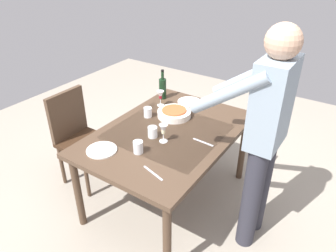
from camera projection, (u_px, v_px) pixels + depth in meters
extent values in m
plane|color=#9E9384|center=(168.00, 198.00, 2.97)|extent=(6.00, 6.00, 0.00)
cube|color=#4C3828|center=(168.00, 133.00, 2.62)|extent=(1.45, 1.00, 0.04)
cube|color=#C6AD89|center=(168.00, 131.00, 2.61)|extent=(0.80, 0.85, 0.00)
cylinder|color=#4C3828|center=(169.00, 124.00, 3.48)|extent=(0.06, 0.06, 0.69)
cylinder|color=#4C3828|center=(78.00, 192.00, 2.53)|extent=(0.06, 0.06, 0.69)
cylinder|color=#4C3828|center=(243.00, 149.00, 3.06)|extent=(0.06, 0.06, 0.69)
cylinder|color=#4C3828|center=(167.00, 241.00, 2.12)|extent=(0.06, 0.06, 0.69)
cube|color=#352114|center=(84.00, 142.00, 2.97)|extent=(0.40, 0.40, 0.04)
cube|color=#4C3828|center=(67.00, 114.00, 2.94)|extent=(0.40, 0.04, 0.45)
cylinder|color=#4C3828|center=(88.00, 148.00, 3.29)|extent=(0.04, 0.04, 0.43)
cylinder|color=#4C3828|center=(62.00, 164.00, 3.04)|extent=(0.04, 0.04, 0.43)
cylinder|color=#4C3828|center=(112.00, 159.00, 3.13)|extent=(0.04, 0.04, 0.43)
cylinder|color=#4C3828|center=(87.00, 177.00, 2.88)|extent=(0.04, 0.04, 0.43)
cylinder|color=#2D2D38|center=(251.00, 199.00, 2.33)|extent=(0.14, 0.14, 0.88)
cylinder|color=#2D2D38|center=(261.00, 184.00, 2.47)|extent=(0.14, 0.14, 0.88)
cube|color=#8C9EAD|center=(272.00, 104.00, 2.03)|extent=(0.36, 0.20, 0.60)
sphere|color=tan|center=(283.00, 41.00, 1.83)|extent=(0.22, 0.22, 0.22)
cylinder|color=#8C9EAD|center=(228.00, 94.00, 1.98)|extent=(0.08, 0.52, 0.40)
cylinder|color=#8C9EAD|center=(248.00, 77.00, 2.23)|extent=(0.08, 0.52, 0.40)
cylinder|color=black|center=(163.00, 89.00, 3.12)|extent=(0.07, 0.07, 0.20)
cylinder|color=black|center=(162.00, 75.00, 3.05)|extent=(0.03, 0.03, 0.08)
cylinder|color=black|center=(162.00, 71.00, 3.02)|extent=(0.03, 0.03, 0.02)
cylinder|color=white|center=(161.00, 105.00, 3.02)|extent=(0.06, 0.06, 0.01)
cylinder|color=white|center=(161.00, 102.00, 3.00)|extent=(0.01, 0.01, 0.07)
cone|color=white|center=(160.00, 95.00, 2.96)|extent=(0.07, 0.07, 0.07)
cylinder|color=maroon|center=(161.00, 97.00, 2.97)|extent=(0.03, 0.03, 0.03)
cylinder|color=white|center=(163.00, 141.00, 2.47)|extent=(0.06, 0.06, 0.01)
cylinder|color=white|center=(163.00, 137.00, 2.45)|extent=(0.01, 0.01, 0.07)
cone|color=white|center=(163.00, 129.00, 2.41)|extent=(0.07, 0.07, 0.07)
cylinder|color=beige|center=(163.00, 132.00, 2.43)|extent=(0.03, 0.03, 0.03)
cylinder|color=silver|center=(138.00, 147.00, 2.32)|extent=(0.07, 0.07, 0.09)
cylinder|color=silver|center=(153.00, 132.00, 2.51)|extent=(0.08, 0.08, 0.09)
cylinder|color=silver|center=(148.00, 112.00, 2.80)|extent=(0.07, 0.07, 0.09)
cylinder|color=white|center=(174.00, 114.00, 2.82)|extent=(0.30, 0.30, 0.05)
cylinder|color=#C6562D|center=(174.00, 111.00, 2.81)|extent=(0.22, 0.22, 0.03)
cylinder|color=white|center=(189.00, 102.00, 3.08)|extent=(0.23, 0.23, 0.01)
cylinder|color=white|center=(102.00, 150.00, 2.36)|extent=(0.23, 0.23, 0.01)
cube|color=silver|center=(153.00, 173.00, 2.13)|extent=(0.07, 0.20, 0.00)
cube|color=silver|center=(203.00, 142.00, 2.46)|extent=(0.02, 0.18, 0.00)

